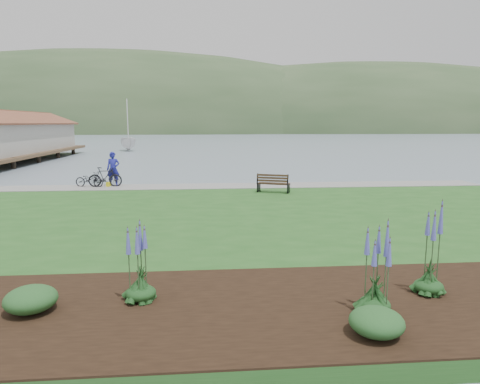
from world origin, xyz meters
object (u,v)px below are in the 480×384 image
object	(u,v)px
bicycle_a	(89,180)
sailboat	(129,151)
park_bench	(273,183)
person	(113,166)

from	to	relation	value
bicycle_a	sailboat	bearing A→B (deg)	21.48
park_bench	person	xyz separation A→B (m)	(-8.92, 3.13, 0.66)
park_bench	person	distance (m)	9.48
bicycle_a	park_bench	bearing A→B (deg)	-90.35
bicycle_a	sailboat	xyz separation A→B (m)	(-4.42, 39.53, -0.84)
person	sailboat	size ratio (longest dim) A/B	0.10
park_bench	sailboat	size ratio (longest dim) A/B	0.08
park_bench	person	size ratio (longest dim) A/B	0.77
person	bicycle_a	world-z (taller)	person
park_bench	bicycle_a	bearing A→B (deg)	-173.84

